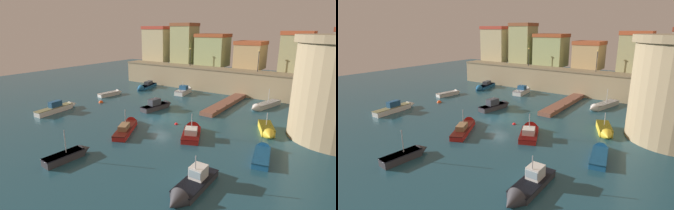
# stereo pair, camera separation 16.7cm
# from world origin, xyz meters

# --- Properties ---
(ground_plane) EXTENTS (110.30, 110.30, 0.00)m
(ground_plane) POSITION_xyz_m (0.00, 0.00, 0.00)
(ground_plane) COLOR #1E4756
(quay_wall) EXTENTS (45.94, 4.15, 4.57)m
(quay_wall) POSITION_xyz_m (0.00, 20.31, 2.29)
(quay_wall) COLOR #9E8966
(quay_wall) RESTS_ON ground
(old_town_backdrop) EXTENTS (43.44, 5.46, 8.92)m
(old_town_backdrop) POSITION_xyz_m (-2.81, 24.63, 8.13)
(old_town_backdrop) COLOR tan
(old_town_backdrop) RESTS_ON ground
(pier_dock) EXTENTS (2.01, 13.88, 0.70)m
(pier_dock) POSITION_xyz_m (4.62, 11.44, 0.30)
(pier_dock) COLOR brown
(pier_dock) RESTS_ON ground
(quay_lamp_0) EXTENTS (0.32, 0.32, 3.68)m
(quay_lamp_0) POSITION_xyz_m (-7.22, 20.31, 6.99)
(quay_lamp_0) COLOR black
(quay_lamp_0) RESTS_ON quay_wall
(quay_lamp_1) EXTENTS (0.32, 0.32, 3.89)m
(quay_lamp_1) POSITION_xyz_m (6.74, 20.31, 7.11)
(quay_lamp_1) COLOR black
(quay_lamp_1) RESTS_ON quay_wall
(moored_boat_0) EXTENTS (2.26, 5.65, 2.79)m
(moored_boat_0) POSITION_xyz_m (-5.35, 15.23, 0.53)
(moored_boat_0) COLOR white
(moored_boat_0) RESTS_ON ground
(moored_boat_1) EXTENTS (1.81, 6.13, 3.24)m
(moored_boat_1) POSITION_xyz_m (11.86, -12.50, 0.42)
(moored_boat_1) COLOR #333338
(moored_boat_1) RESTS_ON ground
(moored_boat_2) EXTENTS (3.25, 5.09, 2.60)m
(moored_boat_2) POSITION_xyz_m (13.48, 2.90, 0.45)
(moored_boat_2) COLOR gold
(moored_boat_2) RESTS_ON ground
(moored_boat_3) EXTENTS (4.65, 7.05, 3.20)m
(moored_boat_3) POSITION_xyz_m (-1.05, -5.50, 0.40)
(moored_boat_3) COLOR red
(moored_boat_3) RESTS_ON ground
(moored_boat_4) EXTENTS (1.92, 7.27, 1.87)m
(moored_boat_4) POSITION_xyz_m (-14.93, -5.77, 0.54)
(moored_boat_4) COLOR white
(moored_boat_4) RESTS_ON ground
(moored_boat_5) EXTENTS (2.06, 5.22, 1.20)m
(moored_boat_5) POSITION_xyz_m (-15.69, 5.97, 0.35)
(moored_boat_5) COLOR silver
(moored_boat_5) RESTS_ON ground
(moored_boat_6) EXTENTS (2.49, 5.59, 1.36)m
(moored_boat_6) POSITION_xyz_m (14.67, -3.23, 0.31)
(moored_boat_6) COLOR #195689
(moored_boat_6) RESTS_ON ground
(moored_boat_7) EXTENTS (2.40, 6.20, 2.32)m
(moored_boat_7) POSITION_xyz_m (-3.29, 3.84, 0.56)
(moored_boat_7) COLOR #333338
(moored_boat_7) RESTS_ON ground
(moored_boat_8) EXTENTS (3.34, 7.42, 3.22)m
(moored_boat_8) POSITION_xyz_m (10.10, 13.58, 0.39)
(moored_boat_8) COLOR silver
(moored_boat_8) RESTS_ON ground
(moored_boat_9) EXTENTS (3.95, 5.75, 3.38)m
(moored_boat_9) POSITION_xyz_m (6.29, -2.37, 0.40)
(moored_boat_9) COLOR red
(moored_boat_9) RESTS_ON ground
(moored_boat_10) EXTENTS (2.89, 7.10, 1.78)m
(moored_boat_10) POSITION_xyz_m (-14.24, 13.96, 0.40)
(moored_boat_10) COLOR #195689
(moored_boat_10) RESTS_ON ground
(moored_boat_12) EXTENTS (1.58, 4.86, 3.21)m
(moored_boat_12) POSITION_xyz_m (-0.33, -14.28, 0.41)
(moored_boat_12) COLOR #333338
(moored_boat_12) RESTS_ON ground
(mooring_buoy_0) EXTENTS (0.45, 0.45, 0.45)m
(mooring_buoy_0) POSITION_xyz_m (2.89, -0.54, 0.00)
(mooring_buoy_0) COLOR red
(mooring_buoy_0) RESTS_ON ground
(mooring_buoy_1) EXTENTS (0.77, 0.77, 0.77)m
(mooring_buoy_1) POSITION_xyz_m (-13.31, 1.10, 0.00)
(mooring_buoy_1) COLOR #EA4C19
(mooring_buoy_1) RESTS_ON ground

